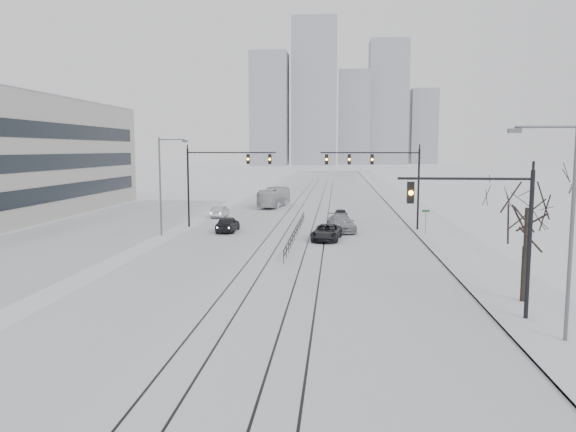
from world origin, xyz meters
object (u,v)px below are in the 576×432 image
object	(u,v)px
traffic_mast_near	(494,223)
sedan_nb_far	(341,215)
bare_tree	(526,218)
sedan_sb_outer	(220,212)
box_truck	(274,197)
sedan_sb_inner	(228,224)
sedan_nb_front	(326,232)
sedan_nb_right	(341,224)

from	to	relation	value
traffic_mast_near	sedan_nb_far	xyz separation A→B (m)	(-6.68, 36.14, -3.91)
bare_tree	sedan_sb_outer	bearing A→B (deg)	123.38
box_truck	sedan_sb_inner	bearing A→B (deg)	94.34
bare_tree	sedan_nb_front	world-z (taller)	bare_tree
traffic_mast_near	sedan_nb_front	size ratio (longest dim) A/B	1.40
sedan_nb_far	sedan_sb_outer	bearing A→B (deg)	169.74
traffic_mast_near	sedan_sb_inner	bearing A→B (deg)	123.32
box_truck	sedan_nb_front	bearing A→B (deg)	114.22
sedan_nb_right	box_truck	xyz separation A→B (m)	(-9.08, 22.72, 0.53)
sedan_nb_right	traffic_mast_near	bearing A→B (deg)	-87.02
sedan_sb_inner	sedan_nb_right	world-z (taller)	sedan_nb_right
sedan_sb_inner	sedan_sb_outer	xyz separation A→B (m)	(-3.16, 11.40, -0.10)
sedan_nb_far	bare_tree	bearing A→B (deg)	-76.57
traffic_mast_near	box_truck	world-z (taller)	traffic_mast_near
bare_tree	sedan_nb_far	xyz separation A→B (m)	(-9.09, 33.14, -3.84)
traffic_mast_near	sedan_nb_right	world-z (taller)	traffic_mast_near
sedan_sb_inner	sedan_nb_right	xyz separation A→B (m)	(10.93, 1.08, 0.03)
sedan_sb_inner	box_truck	xyz separation A→B (m)	(1.84, 23.80, 0.56)
sedan_nb_front	sedan_nb_far	world-z (taller)	sedan_nb_front
sedan_sb_inner	box_truck	size ratio (longest dim) A/B	0.47
bare_tree	sedan_nb_far	distance (m)	34.57
sedan_sb_outer	sedan_nb_front	xyz separation A→B (m)	(12.76, -15.67, 0.04)
sedan_nb_far	box_truck	world-z (taller)	box_truck
sedan_sb_inner	sedan_sb_outer	world-z (taller)	sedan_sb_inner
traffic_mast_near	bare_tree	world-z (taller)	traffic_mast_near
sedan_nb_front	box_truck	world-z (taller)	box_truck
bare_tree	sedan_sb_outer	world-z (taller)	bare_tree
sedan_nb_front	box_truck	distance (m)	29.13
bare_tree	sedan_nb_right	bearing A→B (deg)	110.11
sedan_nb_front	box_truck	size ratio (longest dim) A/B	0.53
sedan_sb_inner	sedan_nb_right	bearing A→B (deg)	-173.68
sedan_nb_right	box_truck	distance (m)	24.48
sedan_sb_inner	sedan_nb_far	bearing A→B (deg)	-138.88
sedan_sb_inner	sedan_nb_far	xyz separation A→B (m)	(10.95, 9.33, -0.11)
traffic_mast_near	sedan_sb_outer	xyz separation A→B (m)	(-20.79, 38.21, -3.90)
sedan_nb_far	box_truck	size ratio (longest dim) A/B	0.40
traffic_mast_near	bare_tree	distance (m)	3.85
bare_tree	sedan_nb_right	size ratio (longest dim) A/B	1.12
bare_tree	sedan_nb_front	distance (m)	22.47
sedan_nb_right	sedan_nb_far	size ratio (longest dim) A/B	1.42
sedan_sb_outer	box_truck	bearing A→B (deg)	-109.59
sedan_nb_front	traffic_mast_near	bearing A→B (deg)	-64.22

